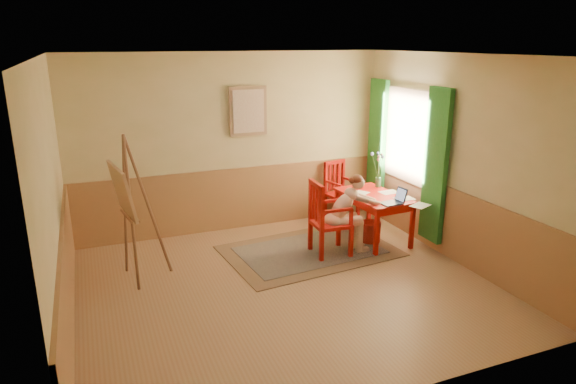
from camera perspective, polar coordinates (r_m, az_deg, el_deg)
name	(u,v)px	position (r m, az deg, el deg)	size (l,w,h in m)	color
room	(286,178)	(5.96, -0.25, 1.55)	(5.04, 4.54, 2.84)	#A37955
wainscot	(264,228)	(6.95, -2.68, -4.02)	(5.00, 4.50, 1.00)	#A16F44
window	(405,149)	(8.05, 13.00, 4.72)	(0.12, 2.01, 2.20)	white
wall_portrait	(248,111)	(7.99, -4.49, 9.04)	(0.60, 0.05, 0.76)	#9F7A57
rug	(310,251)	(7.47, 2.44, -6.59)	(2.54, 1.82, 0.02)	#8C7251
table	(373,200)	(7.79, 9.58, -0.93)	(0.79, 1.24, 0.72)	red
chair_left	(327,219)	(7.18, 4.42, -3.01)	(0.53, 0.51, 1.09)	red
chair_back	(340,191)	(8.69, 5.84, 0.17)	(0.53, 0.55, 0.99)	red
figure	(347,211)	(7.25, 6.65, -2.11)	(0.86, 0.38, 1.15)	beige
laptop	(394,200)	(7.40, 11.86, -0.92)	(0.37, 0.25, 0.22)	#1E2338
papers	(393,197)	(7.68, 11.68, -0.58)	(0.84, 1.15, 0.00)	white
vase	(378,171)	(8.13, 10.08, 2.35)	(0.20, 0.29, 0.57)	#3F724C
wastebasket	(371,232)	(7.83, 9.25, -4.47)	(0.30, 0.30, 0.32)	red
easel	(126,196)	(6.52, -17.74, -0.47)	(0.68, 0.85, 1.90)	brown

